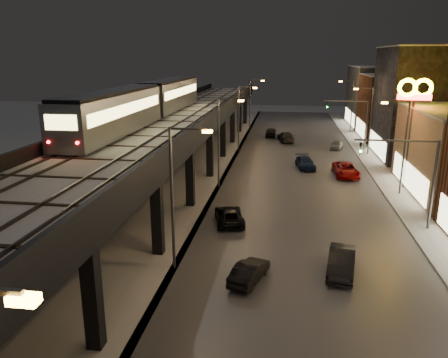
{
  "coord_description": "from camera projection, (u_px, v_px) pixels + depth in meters",
  "views": [
    {
      "loc": [
        5.96,
        -11.22,
        12.89
      ],
      "look_at": [
        1.95,
        16.53,
        5.0
      ],
      "focal_mm": 35.0,
      "sensor_mm": 36.0,
      "label": 1
    }
  ],
  "objects": [
    {
      "name": "road_surface",
      "position": [
        299.0,
        179.0,
        47.31
      ],
      "size": [
        17.0,
        120.0,
        0.06
      ],
      "primitive_type": "cube",
      "color": "#46474D",
      "rests_on": "ground"
    },
    {
      "name": "sidewalk_right",
      "position": [
        395.0,
        183.0,
        45.92
      ],
      "size": [
        4.0,
        120.0,
        0.14
      ],
      "primitive_type": "cube",
      "color": "#9FA1A8",
      "rests_on": "ground"
    },
    {
      "name": "under_viaduct_pavement",
      "position": [
        178.0,
        175.0,
        49.17
      ],
      "size": [
        11.0,
        120.0,
        0.06
      ],
      "primitive_type": "cube",
      "color": "#9FA1A8",
      "rests_on": "ground"
    },
    {
      "name": "elevated_viaduct",
      "position": [
        169.0,
        130.0,
        44.65
      ],
      "size": [
        9.0,
        100.0,
        6.3
      ],
      "color": "black",
      "rests_on": "ground"
    },
    {
      "name": "viaduct_trackbed",
      "position": [
        169.0,
        122.0,
        44.56
      ],
      "size": [
        8.4,
        100.0,
        0.32
      ],
      "color": "#B2B7C1",
      "rests_on": "elevated_viaduct"
    },
    {
      "name": "viaduct_parapet_streetside",
      "position": [
        211.0,
        119.0,
        43.86
      ],
      "size": [
        0.3,
        100.0,
        1.1
      ],
      "primitive_type": "cube",
      "color": "black",
      "rests_on": "elevated_viaduct"
    },
    {
      "name": "viaduct_parapet_far",
      "position": [
        128.0,
        117.0,
        45.06
      ],
      "size": [
        0.3,
        100.0,
        1.1
      ],
      "primitive_type": "cube",
      "color": "black",
      "rests_on": "elevated_viaduct"
    },
    {
      "name": "building_d",
      "position": [
        431.0,
        104.0,
        55.51
      ],
      "size": [
        12.2,
        13.2,
        14.16
      ],
      "color": "black",
      "rests_on": "ground"
    },
    {
      "name": "building_e",
      "position": [
        402.0,
        107.0,
        69.39
      ],
      "size": [
        12.2,
        12.2,
        10.16
      ],
      "color": "#5D2A17",
      "rests_on": "ground"
    },
    {
      "name": "building_f",
      "position": [
        384.0,
        97.0,
        82.59
      ],
      "size": [
        12.2,
        16.2,
        11.16
      ],
      "color": "#353536",
      "rests_on": "ground"
    },
    {
      "name": "streetlight_left_1",
      "position": [
        176.0,
        190.0,
        26.03
      ],
      "size": [
        2.57,
        0.28,
        9.0
      ],
      "color": "#38383A",
      "rests_on": "ground"
    },
    {
      "name": "streetlight_left_2",
      "position": [
        221.0,
        137.0,
        43.18
      ],
      "size": [
        2.57,
        0.28,
        9.0
      ],
      "color": "#38383A",
      "rests_on": "ground"
    },
    {
      "name": "streetlight_right_2",
      "position": [
        402.0,
        141.0,
        40.81
      ],
      "size": [
        2.56,
        0.28,
        9.0
      ],
      "color": "#38383A",
      "rests_on": "ground"
    },
    {
      "name": "streetlight_left_3",
      "position": [
        241.0,
        114.0,
        60.33
      ],
      "size": [
        2.57,
        0.28,
        9.0
      ],
      "color": "#38383A",
      "rests_on": "ground"
    },
    {
      "name": "streetlight_right_3",
      "position": [
        369.0,
        116.0,
        57.96
      ],
      "size": [
        2.56,
        0.28,
        9.0
      ],
      "color": "#38383A",
      "rests_on": "ground"
    },
    {
      "name": "streetlight_left_4",
      "position": [
        251.0,
        101.0,
        77.48
      ],
      "size": [
        2.57,
        0.28,
        9.0
      ],
      "color": "#38383A",
      "rests_on": "ground"
    },
    {
      "name": "streetlight_right_4",
      "position": [
        351.0,
        103.0,
        75.11
      ],
      "size": [
        2.56,
        0.28,
        9.0
      ],
      "color": "#38383A",
      "rests_on": "ground"
    },
    {
      "name": "traffic_light_rig_a",
      "position": [
        418.0,
        173.0,
        32.56
      ],
      "size": [
        6.1,
        0.34,
        7.0
      ],
      "color": "#38383A",
      "rests_on": "ground"
    },
    {
      "name": "traffic_light_rig_b",
      "position": [
        358.0,
        119.0,
        61.14
      ],
      "size": [
        6.1,
        0.34,
        7.0
      ],
      "color": "#38383A",
      "rests_on": "ground"
    },
    {
      "name": "subway_train",
      "position": [
        148.0,
        101.0,
        45.54
      ],
      "size": [
        2.99,
        36.44,
        3.57
      ],
      "color": "gray",
      "rests_on": "viaduct_trackbed"
    },
    {
      "name": "car_near_white",
      "position": [
        249.0,
        272.0,
        25.72
      ],
      "size": [
        2.38,
        3.96,
        1.23
      ],
      "primitive_type": "imported",
      "rotation": [
        0.0,
        0.0,
        2.83
      ],
      "color": "black",
      "rests_on": "ground"
    },
    {
      "name": "car_mid_silver",
      "position": [
        229.0,
        216.0,
        34.76
      ],
      "size": [
        3.11,
        4.94,
        1.27
      ],
      "primitive_type": "imported",
      "rotation": [
        0.0,
        0.0,
        3.37
      ],
      "color": "black",
      "rests_on": "ground"
    },
    {
      "name": "car_mid_dark",
      "position": [
        286.0,
        137.0,
        68.02
      ],
      "size": [
        3.05,
        5.49,
        1.51
      ],
      "primitive_type": "imported",
      "rotation": [
        0.0,
        0.0,
        3.33
      ],
      "color": "black",
      "rests_on": "ground"
    },
    {
      "name": "car_far_white",
      "position": [
        271.0,
        132.0,
        72.38
      ],
      "size": [
        1.87,
        4.44,
        1.5
      ],
      "primitive_type": "imported",
      "rotation": [
        0.0,
        0.0,
        3.16
      ],
      "color": "black",
      "rests_on": "ground"
    },
    {
      "name": "car_onc_silver",
      "position": [
        341.0,
        263.0,
        26.66
      ],
      "size": [
        2.22,
        4.62,
        1.46
      ],
      "primitive_type": "imported",
      "rotation": [
        0.0,
        0.0,
        -0.16
      ],
      "color": "black",
      "rests_on": "ground"
    },
    {
      "name": "car_onc_dark",
      "position": [
        346.0,
        170.0,
        48.32
      ],
      "size": [
        2.73,
        5.46,
        1.48
      ],
      "primitive_type": "imported",
      "rotation": [
        0.0,
        0.0,
        0.05
      ],
      "color": "maroon",
      "rests_on": "ground"
    },
    {
      "name": "car_onc_white",
      "position": [
        305.0,
        163.0,
        51.8
      ],
      "size": [
        2.59,
        4.81,
        1.32
      ],
      "primitive_type": "imported",
      "rotation": [
        0.0,
        0.0,
        0.17
      ],
      "color": "#0B1735",
      "rests_on": "ground"
    },
    {
      "name": "car_onc_red",
      "position": [
        337.0,
        145.0,
        62.62
      ],
      "size": [
        2.25,
        3.86,
        1.23
      ],
      "primitive_type": "imported",
      "rotation": [
        0.0,
        0.0,
        -0.23
      ],
      "color": "slate",
      "rests_on": "ground"
    },
    {
      "name": "sign_mcdonalds",
      "position": [
        414.0,
        99.0,
        41.96
      ],
      "size": [
        3.24,
        0.68,
        10.9
      ],
      "color": "#38383A",
      "rests_on": "ground"
    }
  ]
}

